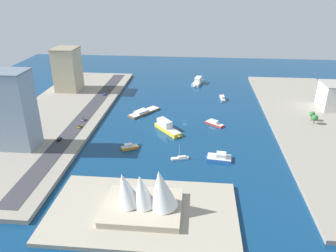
# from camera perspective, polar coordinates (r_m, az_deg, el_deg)

# --- Properties ---
(ground_plane) EXTENTS (440.00, 440.00, 0.00)m
(ground_plane) POSITION_cam_1_polar(r_m,az_deg,el_deg) (246.69, 2.90, 0.83)
(ground_plane) COLOR navy
(quay_west) EXTENTS (70.00, 240.00, 2.41)m
(quay_west) POSITION_cam_1_polar(r_m,az_deg,el_deg) (261.80, 24.84, 0.19)
(quay_west) COLOR gray
(quay_west) RESTS_ON ground_plane
(quay_east) EXTENTS (70.00, 240.00, 2.41)m
(quay_east) POSITION_cam_1_polar(r_m,az_deg,el_deg) (268.11, -18.50, 1.80)
(quay_east) COLOR gray
(quay_east) RESTS_ON ground_plane
(peninsula_point) EXTENTS (86.20, 49.67, 2.00)m
(peninsula_point) POSITION_cam_1_polar(r_m,az_deg,el_deg) (155.22, -4.44, -14.71)
(peninsula_point) COLOR #A89E89
(peninsula_point) RESTS_ON ground_plane
(road_strip) EXTENTS (11.68, 228.00, 0.15)m
(road_strip) POSITION_cam_1_polar(r_m,az_deg,el_deg) (259.89, -14.21, 1.93)
(road_strip) COLOR #38383D
(road_strip) RESTS_ON quay_east
(sailboat_small_white) EXTENTS (11.26, 5.47, 9.58)m
(sailboat_small_white) POSITION_cam_1_polar(r_m,az_deg,el_deg) (195.76, 2.15, -5.61)
(sailboat_small_white) COLOR white
(sailboat_small_white) RESTS_ON ground_plane
(yacht_sleek_gray) EXTENTS (4.81, 17.15, 3.70)m
(yacht_sleek_gray) POSITION_cam_1_polar(r_m,az_deg,el_deg) (295.45, 9.51, 4.87)
(yacht_sleek_gray) COLOR #999EA3
(yacht_sleek_gray) RESTS_ON ground_plane
(ferry_yellow_fast) EXTENTS (20.89, 23.58, 7.44)m
(ferry_yellow_fast) POSITION_cam_1_polar(r_m,az_deg,el_deg) (230.01, -0.22, -0.19)
(ferry_yellow_fast) COLOR yellow
(ferry_yellow_fast) RESTS_ON ground_plane
(barge_flat_brown) EXTENTS (23.50, 27.68, 3.25)m
(barge_flat_brown) POSITION_cam_1_polar(r_m,az_deg,el_deg) (261.33, -4.29, 2.47)
(barge_flat_brown) COLOR brown
(barge_flat_brown) RESTS_ON ground_plane
(ferry_white_commuter) EXTENTS (12.06, 23.99, 6.88)m
(ferry_white_commuter) POSITION_cam_1_polar(r_m,az_deg,el_deg) (335.96, 5.21, 7.75)
(ferry_white_commuter) COLOR silver
(ferry_white_commuter) RESTS_ON ground_plane
(water_taxi_orange) EXTENTS (11.67, 8.30, 3.55)m
(water_taxi_orange) POSITION_cam_1_polar(r_m,az_deg,el_deg) (208.15, -6.73, -3.64)
(water_taxi_orange) COLOR orange
(water_taxi_orange) RESTS_ON ground_plane
(catamaran_blue) EXTENTS (16.22, 10.07, 4.43)m
(catamaran_blue) POSITION_cam_1_polar(r_m,az_deg,el_deg) (197.30, 9.00, -5.44)
(catamaran_blue) COLOR blue
(catamaran_blue) RESTS_ON ground_plane
(tugboat_red) EXTENTS (14.24, 12.74, 3.58)m
(tugboat_red) POSITION_cam_1_polar(r_m,az_deg,el_deg) (242.49, 8.12, 0.48)
(tugboat_red) COLOR red
(tugboat_red) RESTS_ON ground_plane
(office_block_beige) EXTENTS (21.27, 24.44, 39.20)m
(office_block_beige) POSITION_cam_1_polar(r_m,az_deg,el_deg) (318.98, -17.17, 9.48)
(office_block_beige) COLOR #C6B793
(office_block_beige) RESTS_ON quay_east
(hotel_broad_white) EXTENTS (17.28, 24.48, 20.77)m
(hotel_broad_white) POSITION_cam_1_polar(r_m,az_deg,el_deg) (292.58, 26.76, 4.71)
(hotel_broad_white) COLOR silver
(hotel_broad_white) RESTS_ON quay_west
(tower_tall_glass) EXTENTS (23.33, 18.44, 48.26)m
(tower_tall_glass) POSITION_cam_1_polar(r_m,az_deg,el_deg) (216.54, -25.44, 2.52)
(tower_tall_glass) COLOR #8C9EB2
(tower_tall_glass) RESTS_ON quay_east
(taxi_yellow_cab) EXTENTS (2.07, 4.49, 1.49)m
(taxi_yellow_cab) POSITION_cam_1_polar(r_m,az_deg,el_deg) (238.36, -15.26, -0.07)
(taxi_yellow_cab) COLOR black
(taxi_yellow_cab) RESTS_ON road_strip
(sedan_silver) EXTENTS (2.17, 4.83, 1.76)m
(sedan_silver) POSITION_cam_1_polar(r_m,az_deg,el_deg) (249.24, -14.57, 1.14)
(sedan_silver) COLOR black
(sedan_silver) RESTS_ON road_strip
(hatchback_blue) EXTENTS (2.07, 5.05, 1.52)m
(hatchback_blue) POSITION_cam_1_polar(r_m,az_deg,el_deg) (300.81, -11.07, 5.50)
(hatchback_blue) COLOR black
(hatchback_blue) RESTS_ON road_strip
(suv_black) EXTENTS (1.97, 4.92, 1.64)m
(suv_black) POSITION_cam_1_polar(r_m,az_deg,el_deg) (223.45, -18.51, -2.19)
(suv_black) COLOR black
(suv_black) RESTS_ON road_strip
(traffic_light_waterfront) EXTENTS (0.36, 0.36, 6.50)m
(traffic_light_waterfront) POSITION_cam_1_polar(r_m,az_deg,el_deg) (296.71, -10.21, 6.01)
(traffic_light_waterfront) COLOR black
(traffic_light_waterfront) RESTS_ON quay_east
(opera_landmark) EXTENTS (35.35, 28.06, 22.28)m
(opera_landmark) POSITION_cam_1_polar(r_m,az_deg,el_deg) (149.26, -4.06, -11.94)
(opera_landmark) COLOR #BCAD93
(opera_landmark) RESTS_ON peninsula_point
(park_tree_cluster) EXTENTS (4.59, 10.40, 7.04)m
(park_tree_cluster) POSITION_cam_1_polar(r_m,az_deg,el_deg) (259.41, 24.14, 1.55)
(park_tree_cluster) COLOR brown
(park_tree_cluster) RESTS_ON quay_west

